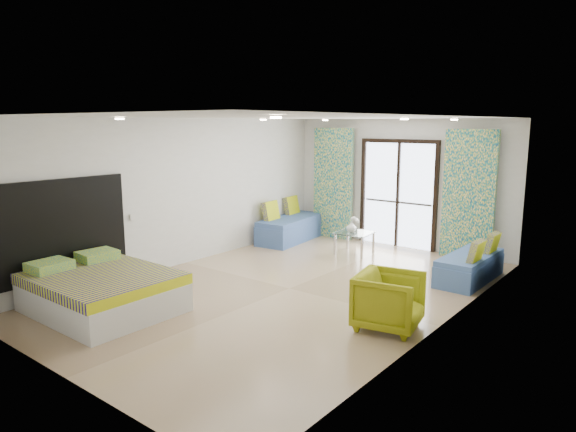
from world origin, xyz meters
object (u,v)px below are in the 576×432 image
Objects in this scene: daybed_left at (291,227)px; coffee_table at (355,235)px; bed at (102,291)px; armchair at (389,298)px; daybed_right at (470,266)px.

daybed_left is 1.77m from coffee_table.
coffee_table is at bearing 77.26° from bed.
armchair reaches higher than bed.
daybed_right is (4.23, -0.50, -0.04)m from daybed_left.
daybed_right is at bearing -13.93° from daybed_left.
bed is 5.16m from daybed_left.
daybed_right is at bearing -14.14° from armchair.
daybed_left is at bearing 175.16° from coffee_table.
coffee_table is (-2.47, 0.35, 0.15)m from daybed_right.
coffee_table is (1.12, 4.97, 0.11)m from bed.
bed is 3.98m from armchair.
daybed_left reaches higher than daybed_right.
coffee_table is (1.76, -0.15, 0.10)m from daybed_left.
daybed_left is 4.26m from daybed_right.
armchair is (2.35, -3.03, 0.01)m from coffee_table.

